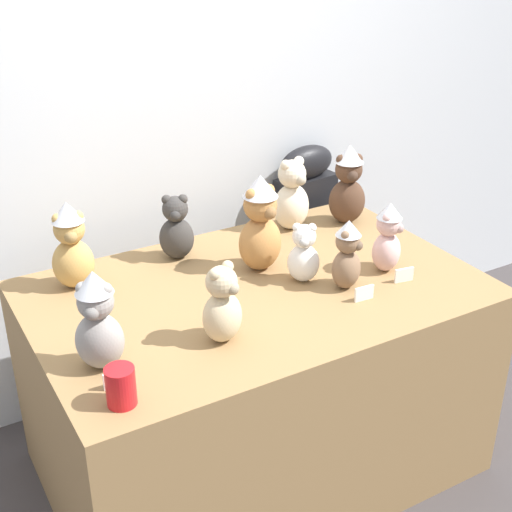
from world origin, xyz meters
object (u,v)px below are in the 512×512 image
(display_table, at_px, (256,380))
(teddy_bear_caramel, at_px, (260,224))
(teddy_bear_ash, at_px, (98,321))
(teddy_bear_cream, at_px, (292,196))
(teddy_bear_cocoa, at_px, (348,185))
(teddy_bear_blush, at_px, (388,238))
(party_cup_red, at_px, (121,386))
(instrument_case, at_px, (304,249))
(teddy_bear_sand, at_px, (222,306))
(teddy_bear_charcoal, at_px, (176,229))
(teddy_bear_mocha, at_px, (347,255))
(teddy_bear_snow, at_px, (304,254))
(teddy_bear_honey, at_px, (71,246))

(display_table, distance_m, teddy_bear_caramel, 0.57)
(teddy_bear_ash, relative_size, teddy_bear_cream, 1.03)
(display_table, relative_size, teddy_bear_cocoa, 4.62)
(teddy_bear_cream, relative_size, teddy_bear_cocoa, 0.90)
(teddy_bear_blush, distance_m, party_cup_red, 1.11)
(instrument_case, distance_m, teddy_bear_ash, 1.50)
(teddy_bear_sand, distance_m, teddy_bear_caramel, 0.48)
(teddy_bear_charcoal, bearing_deg, teddy_bear_mocha, -25.88)
(teddy_bear_mocha, xyz_separation_m, teddy_bear_charcoal, (-0.40, 0.49, -0.01))
(teddy_bear_charcoal, bearing_deg, teddy_bear_cream, 26.42)
(teddy_bear_cream, distance_m, teddy_bear_caramel, 0.37)
(teddy_bear_mocha, height_order, teddy_bear_charcoal, same)
(teddy_bear_snow, height_order, teddy_bear_ash, teddy_bear_ash)
(instrument_case, xyz_separation_m, teddy_bear_honey, (-1.13, -0.30, 0.41))
(teddy_bear_ash, bearing_deg, teddy_bear_sand, 26.01)
(teddy_bear_ash, relative_size, party_cup_red, 2.76)
(teddy_bear_ash, xyz_separation_m, teddy_bear_cream, (0.97, 0.54, -0.01))
(teddy_bear_snow, distance_m, teddy_bear_mocha, 0.15)
(teddy_bear_sand, relative_size, party_cup_red, 2.29)
(display_table, height_order, party_cup_red, party_cup_red)
(teddy_bear_sand, xyz_separation_m, party_cup_red, (-0.37, -0.14, -0.06))
(teddy_bear_charcoal, bearing_deg, display_table, -43.62)
(display_table, xyz_separation_m, teddy_bear_cream, (0.37, 0.36, 0.52))
(teddy_bear_caramel, bearing_deg, teddy_bear_charcoal, 125.78)
(teddy_bear_snow, relative_size, teddy_bear_blush, 0.84)
(teddy_bear_mocha, bearing_deg, teddy_bear_cream, 46.18)
(instrument_case, height_order, teddy_bear_ash, teddy_bear_ash)
(teddy_bear_snow, xyz_separation_m, party_cup_red, (-0.78, -0.33, -0.05))
(teddy_bear_honey, bearing_deg, instrument_case, 25.59)
(display_table, xyz_separation_m, teddy_bear_cocoa, (0.59, 0.30, 0.54))
(display_table, relative_size, teddy_bear_blush, 5.90)
(teddy_bear_blush, distance_m, teddy_bear_caramel, 0.45)
(teddy_bear_cocoa, bearing_deg, display_table, -134.40)
(teddy_bear_blush, bearing_deg, teddy_bear_ash, 150.65)
(teddy_bear_sand, xyz_separation_m, teddy_bear_ash, (-0.36, 0.05, 0.03))
(teddy_bear_sand, bearing_deg, teddy_bear_charcoal, 55.49)
(teddy_bear_blush, bearing_deg, teddy_bear_sand, 156.34)
(teddy_bear_honey, distance_m, teddy_bear_charcoal, 0.39)
(teddy_bear_snow, xyz_separation_m, teddy_bear_ash, (-0.77, -0.14, 0.05))
(instrument_case, bearing_deg, teddy_bear_ash, -154.57)
(teddy_bear_ash, bearing_deg, teddy_bear_caramel, 57.11)
(teddy_bear_sand, xyz_separation_m, teddy_bear_cocoa, (0.84, 0.53, 0.04))
(teddy_bear_mocha, distance_m, party_cup_red, 0.91)
(party_cup_red, bearing_deg, teddy_bear_mocha, 14.05)
(instrument_case, bearing_deg, teddy_bear_mocha, -121.82)
(teddy_bear_ash, distance_m, teddy_bear_charcoal, 0.70)
(instrument_case, bearing_deg, teddy_bear_caramel, -144.15)
(teddy_bear_ash, bearing_deg, instrument_case, 67.12)
(teddy_bear_honey, xyz_separation_m, teddy_bear_charcoal, (0.39, 0.03, -0.04))
(teddy_bear_cocoa, bearing_deg, teddy_bear_cream, -176.08)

